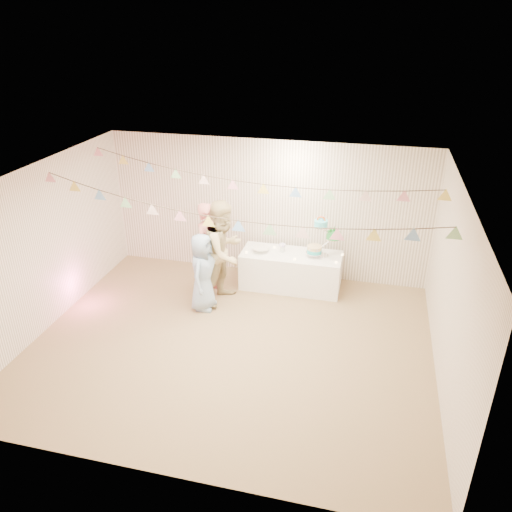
% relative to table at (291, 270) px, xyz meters
% --- Properties ---
extents(floor, '(6.00, 6.00, 0.00)m').
position_rel_table_xyz_m(floor, '(-0.57, -1.99, -0.34)').
color(floor, olive).
rests_on(floor, ground).
extents(ceiling, '(6.00, 6.00, 0.00)m').
position_rel_table_xyz_m(ceiling, '(-0.57, -1.99, 2.26)').
color(ceiling, white).
rests_on(ceiling, ground).
extents(back_wall, '(6.00, 6.00, 0.00)m').
position_rel_table_xyz_m(back_wall, '(-0.57, 0.51, 0.96)').
color(back_wall, white).
rests_on(back_wall, ground).
extents(front_wall, '(6.00, 6.00, 0.00)m').
position_rel_table_xyz_m(front_wall, '(-0.57, -4.49, 0.96)').
color(front_wall, white).
rests_on(front_wall, ground).
extents(left_wall, '(5.00, 5.00, 0.00)m').
position_rel_table_xyz_m(left_wall, '(-3.57, -1.99, 0.96)').
color(left_wall, white).
rests_on(left_wall, ground).
extents(right_wall, '(5.00, 5.00, 0.00)m').
position_rel_table_xyz_m(right_wall, '(2.43, -1.99, 0.96)').
color(right_wall, white).
rests_on(right_wall, ground).
extents(table, '(1.80, 0.72, 0.68)m').
position_rel_table_xyz_m(table, '(0.00, 0.00, 0.00)').
color(table, white).
rests_on(table, floor).
extents(cake_stand, '(0.63, 0.37, 0.71)m').
position_rel_table_xyz_m(cake_stand, '(0.55, 0.05, 0.76)').
color(cake_stand, silver).
rests_on(cake_stand, table).
extents(cake_bottom, '(0.31, 0.31, 0.15)m').
position_rel_table_xyz_m(cake_bottom, '(0.40, -0.01, 0.50)').
color(cake_bottom, '#2AC5C2').
rests_on(cake_bottom, cake_stand).
extents(cake_middle, '(0.27, 0.27, 0.22)m').
position_rel_table_xyz_m(cake_middle, '(0.73, 0.14, 0.77)').
color(cake_middle, green).
rests_on(cake_middle, cake_stand).
extents(cake_top_tier, '(0.25, 0.25, 0.19)m').
position_rel_table_xyz_m(cake_top_tier, '(0.49, 0.02, 1.04)').
color(cake_top_tier, '#4DE2F4').
rests_on(cake_top_tier, cake_stand).
extents(platter, '(0.30, 0.30, 0.02)m').
position_rel_table_xyz_m(platter, '(-0.55, -0.05, 0.42)').
color(platter, white).
rests_on(platter, table).
extents(posy, '(0.15, 0.15, 0.17)m').
position_rel_table_xyz_m(posy, '(-0.18, 0.05, 0.50)').
color(posy, white).
rests_on(posy, table).
extents(person_adult_a, '(0.61, 0.72, 1.69)m').
position_rel_table_xyz_m(person_adult_a, '(-1.37, -0.50, 0.51)').
color(person_adult_a, '#D97871').
rests_on(person_adult_a, floor).
extents(person_adult_b, '(0.93, 1.06, 1.84)m').
position_rel_table_xyz_m(person_adult_b, '(-1.04, -0.70, 0.58)').
color(person_adult_b, tan).
rests_on(person_adult_b, floor).
extents(person_child, '(0.45, 0.68, 1.36)m').
position_rel_table_xyz_m(person_child, '(-1.32, -1.06, 0.34)').
color(person_child, '#8DA7C7').
rests_on(person_child, floor).
extents(bunting_back, '(5.60, 1.10, 0.40)m').
position_rel_table_xyz_m(bunting_back, '(-0.57, -0.89, 2.01)').
color(bunting_back, pink).
rests_on(bunting_back, ceiling).
extents(bunting_front, '(5.60, 0.90, 0.36)m').
position_rel_table_xyz_m(bunting_front, '(-0.57, -2.19, 1.98)').
color(bunting_front, '#72A5E5').
rests_on(bunting_front, ceiling).
extents(tealight_0, '(0.04, 0.04, 0.03)m').
position_rel_table_xyz_m(tealight_0, '(-0.80, -0.15, 0.35)').
color(tealight_0, '#FFD88C').
rests_on(tealight_0, table).
extents(tealight_1, '(0.04, 0.04, 0.03)m').
position_rel_table_xyz_m(tealight_1, '(-0.35, 0.18, 0.35)').
color(tealight_1, '#FFD88C').
rests_on(tealight_1, table).
extents(tealight_2, '(0.04, 0.04, 0.03)m').
position_rel_table_xyz_m(tealight_2, '(0.10, -0.22, 0.35)').
color(tealight_2, '#FFD88C').
rests_on(tealight_2, table).
extents(tealight_3, '(0.04, 0.04, 0.03)m').
position_rel_table_xyz_m(tealight_3, '(0.35, 0.22, 0.35)').
color(tealight_3, '#FFD88C').
rests_on(tealight_3, table).
extents(tealight_4, '(0.04, 0.04, 0.03)m').
position_rel_table_xyz_m(tealight_4, '(0.82, -0.18, 0.35)').
color(tealight_4, '#FFD88C').
rests_on(tealight_4, table).
extents(tealight_5, '(0.04, 0.04, 0.03)m').
position_rel_table_xyz_m(tealight_5, '(0.90, 0.15, 0.35)').
color(tealight_5, '#FFD88C').
rests_on(tealight_5, table).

